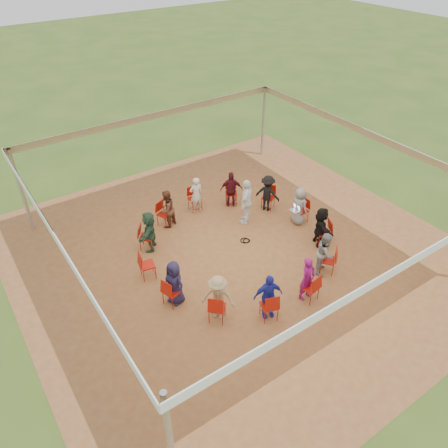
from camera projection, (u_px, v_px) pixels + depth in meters
ground at (236, 252)px, 13.95m from camera, size 80.00×80.00×0.00m
dirt_patch at (236, 252)px, 13.95m from camera, size 13.00×13.00×0.00m
tent at (237, 189)px, 12.57m from camera, size 10.33×10.33×3.00m
chair_0 at (301, 211)px, 15.09m from camera, size 0.46×0.44×0.90m
chair_1 at (268, 197)px, 15.79m from camera, size 0.59×0.58×0.90m
chair_2 at (231, 193)px, 16.01m from camera, size 0.59×0.60×0.90m
chair_3 at (195, 199)px, 15.70m from camera, size 0.45×0.47×0.90m
chair_4 at (165, 214)px, 14.93m from camera, size 0.56×0.57×0.90m
chair_5 at (146, 237)px, 13.87m from camera, size 0.61×0.60×0.90m
chair_6 at (147, 265)px, 12.77m from camera, size 0.51×0.50×0.90m
chair_7 at (172, 292)px, 11.89m from camera, size 0.54×0.53×0.90m
chair_8 at (217, 307)px, 11.41m from camera, size 0.61×0.61×0.90m
chair_9 at (269, 306)px, 11.46m from camera, size 0.54×0.55×0.90m
chair_10 at (310, 287)px, 12.02m from camera, size 0.49×0.50×0.90m
chair_11 at (328, 260)px, 12.96m from camera, size 0.60×0.60×0.90m
chair_12 at (323, 233)px, 14.07m from camera, size 0.58×0.57×0.90m
person_seated_0 at (299, 206)px, 14.89m from camera, size 0.41×0.69×1.38m
person_seated_1 at (267, 193)px, 15.56m from camera, size 0.83×0.99×1.38m
person_seated_2 at (231, 189)px, 15.77m from camera, size 0.90×0.78×1.38m
person_seated_3 at (196, 195)px, 15.47m from camera, size 0.53×0.37×1.38m
person_seated_4 at (167, 209)px, 14.73m from camera, size 0.77×0.62×1.38m
person_seated_5 at (149, 231)px, 13.72m from camera, size 1.17×1.29×1.38m
person_seated_6 at (174, 283)px, 11.82m from camera, size 0.55×0.75×1.38m
person_seated_7 at (218, 297)px, 11.36m from camera, size 0.94×0.95×1.38m
person_seated_8 at (268, 296)px, 11.41m from camera, size 0.90×0.64×1.38m
person_seated_9 at (307, 279)px, 11.95m from camera, size 0.55×0.41×1.38m
person_seated_10 at (325, 253)px, 12.85m from camera, size 0.77×0.71×1.38m
person_seated_11 at (321, 227)px, 13.91m from camera, size 0.97×1.36×1.38m
standing_person at (247, 201)px, 14.87m from camera, size 1.07×0.98×1.66m
cable_coil at (245, 241)px, 14.42m from camera, size 0.37×0.37×0.03m
laptop at (296, 209)px, 14.84m from camera, size 0.27×0.33×0.22m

